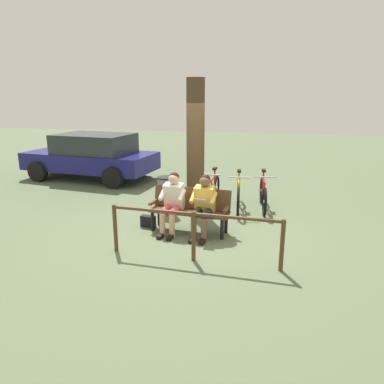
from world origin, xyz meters
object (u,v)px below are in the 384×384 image
Objects in this scene: person_reading at (203,203)px; bicycle_purple at (213,192)px; handbag at (148,221)px; parked_car at (92,155)px; litter_bin at (166,195)px; bench at (190,207)px; tree_trunk at (195,148)px; person_companion at (172,200)px; bicycle_silver at (263,194)px; bicycle_orange at (238,195)px.

bicycle_purple is at bearing -80.84° from person_reading.
parked_car is (3.19, -3.92, 0.65)m from handbag.
litter_bin is (-0.12, -0.95, 0.31)m from handbag.
tree_trunk is (0.12, -1.13, 1.01)m from bench.
person_companion reaches higher than handbag.
bicycle_orange is at bearing -79.19° from bicycle_silver.
litter_bin is (0.67, 0.15, -1.08)m from tree_trunk.
handbag is (0.57, -0.15, -0.54)m from person_companion.
litter_bin is at bearing -75.22° from bicycle_silver.
handbag is 2.36m from bicycle_orange.
person_reading is at bearing 132.55° from litter_bin.
person_reading reaches higher than litter_bin.
parked_car is (4.31, -2.19, 0.41)m from bicycle_purple.
bicycle_orange reaches higher than bench.
bicycle_orange is at bearing -100.21° from person_reading.
person_companion is 0.71× the size of bicycle_purple.
person_companion reaches higher than bicycle_orange.
bicycle_orange is at bearing 162.24° from parked_car.
tree_trunk is (-0.22, -1.25, 0.85)m from person_companion.
bicycle_silver reaches higher than litter_bin.
tree_trunk reaches higher than bench.
parked_car is (3.76, -4.07, 0.11)m from person_companion.
bicycle_orange is (-0.54, -1.79, -0.31)m from person_reading.
litter_bin is 0.20× the size of parked_car.
bicycle_silver is at bearing 101.41° from bicycle_orange.
bicycle_orange is (-1.75, -1.57, 0.24)m from handbag.
bicycle_purple is at bearing -99.72° from person_companion.
tree_trunk is at bearing -65.98° from person_reading.
bench is at bearing -152.72° from person_companion.
person_companion is 0.40× the size of tree_trunk.
litter_bin reaches higher than handbag.
bicycle_orange is (0.58, 0.16, 0.00)m from bicycle_silver.
tree_trunk is (-0.79, -1.10, 1.40)m from handbag.
person_reading reaches higher than bench.
litter_bin is (1.08, -1.18, -0.23)m from person_reading.
person_reading is at bearing 169.50° from handbag.
person_reading is 1.97m from bicycle_purple.
handbag is at bearing 5.12° from bench.
person_reading is at bearing 144.41° from parked_car.
bicycle_silver is 1.00× the size of bicycle_purple.
handbag is 0.07× the size of parked_car.
parked_car is (4.09, -3.94, 0.27)m from bench.
bench is 1.91× the size of litter_bin.
parked_car is at bearing -36.72° from person_reading.
bench is 0.37× the size of parked_car.
tree_trunk reaches higher than person_companion.
tree_trunk is 1.28m from litter_bin.
person_reading is 4.00× the size of handbag.
tree_trunk is at bearing -77.56° from bench.
litter_bin is 2.33m from bicycle_silver.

